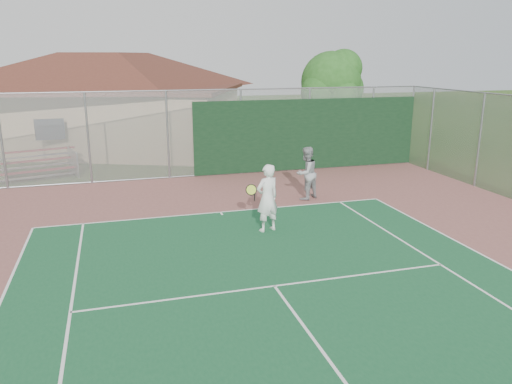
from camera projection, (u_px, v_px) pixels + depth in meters
back_fence at (244, 134)px, 20.59m from camera, size 20.08×0.11×3.53m
side_fence_right at (479, 141)px, 18.52m from camera, size 0.08×9.00×3.50m
clubhouse at (108, 91)px, 26.28m from camera, size 16.19×13.78×5.92m
bleachers at (39, 163)px, 20.41m from camera, size 3.18×2.30×1.04m
tree at (332, 84)px, 26.09m from camera, size 3.71×3.52×5.18m
player_white_front at (267, 199)px, 13.81m from camera, size 1.12×0.72×1.91m
player_grey_back at (306, 174)px, 16.99m from camera, size 1.10×1.01×1.81m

